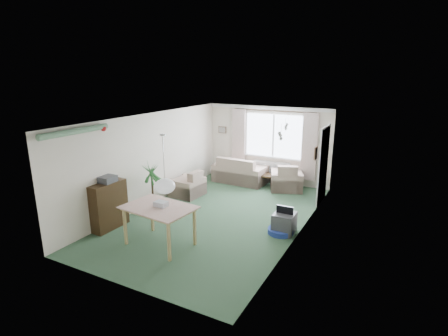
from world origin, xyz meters
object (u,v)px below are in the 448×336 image
at_px(coffee_table, 273,181).
at_px(houseplant, 152,187).
at_px(armchair_corner, 286,176).
at_px(sofa, 240,170).
at_px(armchair_left, 187,183).
at_px(bookshelf, 109,206).
at_px(tv_cube, 284,223).
at_px(dining_table, 160,226).
at_px(pet_bed, 281,231).

bearing_deg(coffee_table, houseplant, -122.86).
bearing_deg(armchair_corner, houseplant, 30.04).
relative_size(sofa, armchair_corner, 1.82).
distance_m(sofa, armchair_left, 2.00).
bearing_deg(bookshelf, houseplant, 82.92).
distance_m(coffee_table, tv_cube, 3.14).
bearing_deg(dining_table, sofa, 94.37).
xyz_separation_m(armchair_corner, tv_cube, (0.87, -2.84, -0.18)).
bearing_deg(dining_table, pet_bed, 39.05).
height_order(armchair_left, tv_cube, armchair_left).
xyz_separation_m(armchair_corner, houseplant, (-2.48, -3.15, 0.21)).
bearing_deg(armchair_left, bookshelf, -3.93).
bearing_deg(bookshelf, armchair_left, 83.99).
bearing_deg(dining_table, bookshelf, 175.35).
bearing_deg(pet_bed, armchair_left, 160.63).
height_order(armchair_corner, bookshelf, bookshelf).
distance_m(sofa, armchair_corner, 1.53).
xyz_separation_m(armchair_left, bookshelf, (-0.34, -2.61, 0.16)).
bearing_deg(armchair_corner, armchair_left, 16.09).
height_order(bookshelf, houseplant, houseplant).
distance_m(armchair_corner, armchair_left, 2.95).
bearing_deg(bookshelf, coffee_table, 64.67).
height_order(sofa, tv_cube, sofa).
relative_size(dining_table, pet_bed, 2.31).
xyz_separation_m(armchair_corner, pet_bed, (0.82, -2.91, -0.35)).
relative_size(bookshelf, tv_cube, 2.17).
height_order(armchair_corner, armchair_left, armchair_corner).
bearing_deg(dining_table, coffee_table, 80.65).
bearing_deg(armchair_left, tv_cube, 75.65).
bearing_deg(tv_cube, dining_table, -140.74).
distance_m(dining_table, pet_bed, 2.60).
xyz_separation_m(armchair_left, tv_cube, (3.20, -1.03, -0.15)).
bearing_deg(coffee_table, dining_table, -99.35).
bearing_deg(armchair_left, houseplant, -2.91).
distance_m(armchair_corner, tv_cube, 2.97).
bearing_deg(armchair_corner, bookshelf, 37.14).
bearing_deg(coffee_table, armchair_left, -136.02).
xyz_separation_m(armchair_corner, bookshelf, (-2.67, -4.42, 0.13)).
bearing_deg(houseplant, sofa, 73.35).
bearing_deg(coffee_table, armchair_corner, -3.35).
distance_m(armchair_left, houseplant, 1.37).
relative_size(sofa, houseplant, 1.33).
bearing_deg(pet_bed, sofa, 128.66).
height_order(sofa, coffee_table, sofa).
relative_size(dining_table, tv_cube, 2.61).
bearing_deg(bookshelf, sofa, 77.04).
xyz_separation_m(coffee_table, tv_cube, (1.30, -2.86, 0.03)).
distance_m(houseplant, pet_bed, 3.36).
relative_size(houseplant, dining_table, 0.96).
height_order(sofa, dining_table, sofa).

